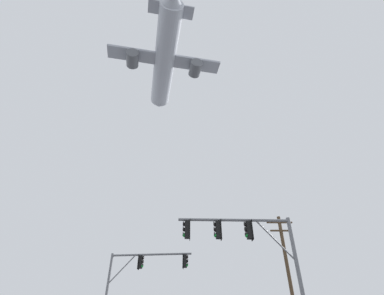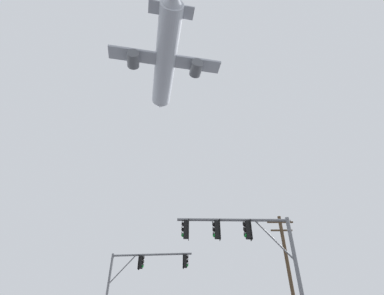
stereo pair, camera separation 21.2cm
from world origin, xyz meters
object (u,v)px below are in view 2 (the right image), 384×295
(utility_pole, at_px, (288,271))
(airplane, at_px, (165,61))
(signal_pole_near, at_px, (247,244))
(signal_pole_far, at_px, (138,274))

(utility_pole, relative_size, airplane, 0.35)
(signal_pole_near, xyz_separation_m, signal_pole_far, (-6.76, 7.68, -0.27))
(airplane, bearing_deg, signal_pole_near, -67.94)
(signal_pole_far, height_order, airplane, airplane)
(signal_pole_far, height_order, utility_pole, utility_pole)
(signal_pole_near, relative_size, airplane, 0.23)
(signal_pole_far, bearing_deg, signal_pole_near, -48.64)
(signal_pole_near, height_order, airplane, airplane)
(signal_pole_near, distance_m, utility_pole, 9.98)
(utility_pole, distance_m, airplane, 41.10)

